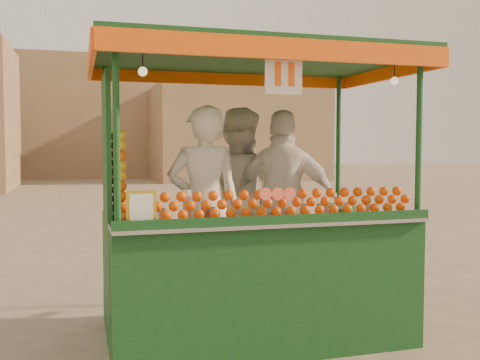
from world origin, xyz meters
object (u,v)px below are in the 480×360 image
object	(u,v)px
juice_cart	(248,246)
vendor_middle	(237,197)
vendor_right	(284,202)
vendor_left	(204,207)

from	to	relation	value
juice_cart	vendor_middle	bearing A→B (deg)	81.52
vendor_middle	vendor_right	distance (m)	0.57
juice_cart	vendor_right	distance (m)	0.70
juice_cart	vendor_left	bearing A→B (deg)	166.48
juice_cart	vendor_middle	world-z (taller)	juice_cart
vendor_left	vendor_right	bearing A→B (deg)	-159.88
vendor_left	vendor_right	size ratio (longest dim) A/B	1.00
juice_cart	vendor_left	xyz separation A→B (m)	(-0.40, 0.10, 0.37)
juice_cart	vendor_right	world-z (taller)	juice_cart
vendor_left	vendor_middle	bearing A→B (deg)	-122.36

